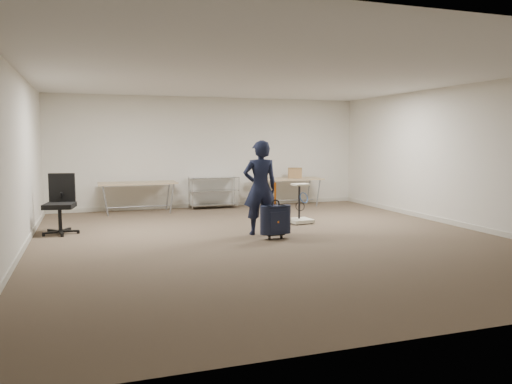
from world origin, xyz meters
name	(u,v)px	position (x,y,z in m)	size (l,w,h in m)	color
ground	(272,239)	(0.00, 0.00, 0.00)	(9.00, 9.00, 0.00)	#4E3F2F
room_shell	(248,224)	(0.00, 1.38, 0.05)	(8.00, 9.00, 9.00)	silver
folding_table_left	(138,185)	(-1.90, 3.95, 0.68)	(1.80, 0.75, 0.73)	#95775B
folding_table_right	(287,180)	(1.90, 3.95, 0.68)	(1.80, 0.75, 0.73)	#95775B
wire_shelf	(214,191)	(0.00, 4.20, 0.44)	(1.22, 0.47, 0.80)	silver
person	(260,188)	(-0.04, 0.49, 0.86)	(0.63, 0.41, 1.72)	black
suitcase	(275,220)	(0.07, 0.01, 0.34)	(0.37, 0.23, 0.99)	black
office_chair	(61,216)	(-3.51, 1.75, 0.33)	(0.67, 0.67, 1.11)	black
equipment_cart	(300,213)	(1.15, 1.40, 0.22)	(0.48, 0.48, 0.82)	beige
cardboard_box	(295,173)	(2.14, 4.02, 0.86)	(0.35, 0.26, 0.26)	brown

